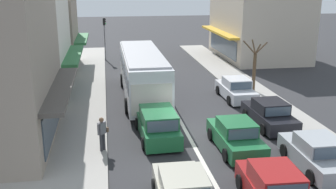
% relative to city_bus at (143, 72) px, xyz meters
% --- Properties ---
extents(ground_plane, '(140.00, 140.00, 0.00)m').
position_rel_city_bus_xyz_m(ground_plane, '(1.68, -7.16, -1.88)').
color(ground_plane, '#2D2D30').
extents(lane_centre_line, '(0.20, 28.00, 0.01)m').
position_rel_city_bus_xyz_m(lane_centre_line, '(1.68, -3.16, -1.88)').
color(lane_centre_line, silver).
rests_on(lane_centre_line, ground).
extents(sidewalk_left, '(5.20, 44.00, 0.14)m').
position_rel_city_bus_xyz_m(sidewalk_left, '(-5.12, -1.16, -1.81)').
color(sidewalk_left, '#A39E96').
rests_on(sidewalk_left, ground).
extents(kerb_right, '(2.80, 44.00, 0.12)m').
position_rel_city_bus_xyz_m(kerb_right, '(7.88, -1.16, -1.82)').
color(kerb_right, '#A39E96').
rests_on(kerb_right, ground).
extents(shopfront_mid_block, '(7.84, 8.35, 7.40)m').
position_rel_city_bus_xyz_m(shopfront_mid_block, '(-8.49, 2.40, 1.82)').
color(shopfront_mid_block, silver).
rests_on(shopfront_mid_block, ground).
extents(shopfront_far_end, '(8.16, 7.12, 6.77)m').
position_rel_city_bus_xyz_m(shopfront_far_end, '(-8.49, 10.50, 1.50)').
color(shopfront_far_end, gray).
rests_on(shopfront_far_end, ground).
extents(building_right_far, '(8.37, 11.06, 8.83)m').
position_rel_city_bus_xyz_m(building_right_far, '(13.17, 13.03, 2.53)').
color(building_right_far, beige).
rests_on(building_right_far, ground).
extents(city_bus, '(2.78, 10.87, 3.23)m').
position_rel_city_bus_xyz_m(city_bus, '(0.00, 0.00, 0.00)').
color(city_bus, silver).
rests_on(city_bus, ground).
extents(wagon_adjacent_lane_lead, '(2.03, 4.55, 1.58)m').
position_rel_city_bus_xyz_m(wagon_adjacent_lane_lead, '(0.06, -7.15, -1.14)').
color(wagon_adjacent_lane_lead, '#1E6638').
rests_on(wagon_adjacent_lane_lead, ground).
extents(sedan_behind_bus_mid, '(1.93, 4.22, 1.47)m').
position_rel_city_bus_xyz_m(sedan_behind_bus_mid, '(3.55, -9.08, -1.22)').
color(sedan_behind_bus_mid, '#1E6638').
rests_on(sedan_behind_bus_mid, ground).
extents(hatchback_adjacent_lane_trail, '(1.94, 3.77, 1.54)m').
position_rel_city_bus_xyz_m(hatchback_adjacent_lane_trail, '(3.29, -13.97, -1.17)').
color(hatchback_adjacent_lane_trail, maroon).
rests_on(hatchback_adjacent_lane_trail, ground).
extents(parked_sedan_kerb_front, '(1.96, 4.23, 1.47)m').
position_rel_city_bus_xyz_m(parked_sedan_kerb_front, '(6.33, -11.57, -1.22)').
color(parked_sedan_kerb_front, '#9EA3A8').
rests_on(parked_sedan_kerb_front, ground).
extents(parked_sedan_kerb_second, '(1.97, 4.24, 1.47)m').
position_rel_city_bus_xyz_m(parked_sedan_kerb_second, '(6.39, -6.36, -1.22)').
color(parked_sedan_kerb_second, black).
rests_on(parked_sedan_kerb_second, ground).
extents(parked_sedan_kerb_third, '(1.94, 4.22, 1.47)m').
position_rel_city_bus_xyz_m(parked_sedan_kerb_third, '(6.24, -1.11, -1.22)').
color(parked_sedan_kerb_third, silver).
rests_on(parked_sedan_kerb_third, ground).
extents(traffic_light_downstreet, '(0.33, 0.24, 4.20)m').
position_rel_city_bus_xyz_m(traffic_light_downstreet, '(-2.42, 13.94, 0.97)').
color(traffic_light_downstreet, gray).
rests_on(traffic_light_downstreet, ground).
extents(street_tree_right, '(1.82, 1.59, 3.80)m').
position_rel_city_bus_xyz_m(street_tree_right, '(7.97, 0.19, -0.06)').
color(street_tree_right, brown).
rests_on(street_tree_right, ground).
extents(pedestrian_with_handbag_near, '(0.51, 0.59, 1.63)m').
position_rel_city_bus_xyz_m(pedestrian_with_handbag_near, '(-2.71, -8.51, -0.81)').
color(pedestrian_with_handbag_near, '#333338').
rests_on(pedestrian_with_handbag_near, sidewalk_left).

